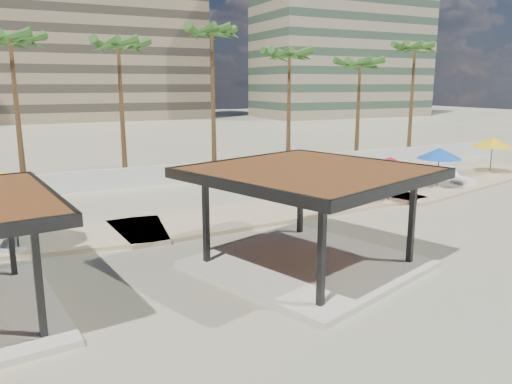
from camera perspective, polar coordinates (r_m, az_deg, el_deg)
ground at (r=17.53m, az=8.69°, el=-8.06°), size 200.00×200.00×0.00m
promenade at (r=24.75m, az=2.31°, el=-1.75°), size 44.45×7.97×0.24m
boundary_wall at (r=31.37m, az=-8.26°, el=2.13°), size 56.00×0.30×1.20m
building_mid at (r=92.75m, az=-18.73°, el=16.72°), size 38.00×16.00×30.40m
building_east at (r=98.70m, az=9.98°, el=18.60°), size 32.00×15.00×36.40m
pavilion_central at (r=16.53m, az=6.09°, el=-1.89°), size 8.43×8.43×3.39m
umbrella_b at (r=19.47m, az=-27.04°, el=0.99°), size 3.96×3.96×2.92m
umbrella_c at (r=25.96m, az=15.06°, el=3.19°), size 3.27×3.27×2.29m
umbrella_d at (r=30.32m, az=20.22°, el=4.15°), size 3.22×3.22×2.31m
umbrella_e at (r=36.79m, az=25.43°, el=5.14°), size 3.19×3.19×2.40m
umbrella_f at (r=19.52m, az=-26.06°, el=0.26°), size 3.76×3.76×2.59m
lounger_a at (r=23.16m, az=-21.97°, el=-2.81°), size 1.05×2.30×0.84m
lounger_b at (r=31.57m, az=16.55°, el=1.36°), size 1.45×2.00×0.73m
lounger_c at (r=31.29m, az=15.97°, el=1.37°), size 1.05×2.40×0.88m
lounger_d at (r=32.78m, az=22.19°, el=1.38°), size 1.02×2.26×0.83m
palm_c at (r=31.55m, az=-26.26°, el=14.78°), size 3.00×3.00×9.27m
palm_d at (r=33.00m, az=-15.45°, el=15.30°), size 3.00×3.00×9.20m
palm_e at (r=34.30m, az=-5.05°, el=17.15°), size 3.00×3.00×10.22m
palm_f at (r=37.02m, az=3.84°, el=14.93°), size 3.00×3.00×8.93m
palm_g at (r=40.03m, az=11.79°, el=13.73°), size 3.00×3.00×8.36m
palm_h at (r=44.46m, az=17.69°, el=14.98°), size 3.00×3.00×9.79m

